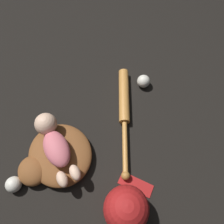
{
  "coord_description": "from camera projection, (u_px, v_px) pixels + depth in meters",
  "views": [
    {
      "loc": [
        -0.33,
        -0.13,
        0.99
      ],
      "look_at": [
        0.16,
        -0.28,
        0.07
      ],
      "focal_mm": 35.0,
      "sensor_mm": 36.0,
      "label": 1
    }
  ],
  "objects": [
    {
      "name": "baseball_glove",
      "position": [
        56.0,
        157.0,
        0.98
      ],
      "size": [
        0.37,
        0.38,
        0.08
      ],
      "color": "brown",
      "rests_on": "ground"
    },
    {
      "name": "baseball_spare",
      "position": [
        14.0,
        184.0,
        0.92
      ],
      "size": [
        0.07,
        0.07,
        0.07
      ],
      "color": "silver",
      "rests_on": "ground"
    },
    {
      "name": "baseball_bat",
      "position": [
        124.0,
        105.0,
        1.12
      ],
      "size": [
        0.58,
        0.23,
        0.05
      ],
      "color": "#C6843D",
      "rests_on": "ground"
    },
    {
      "name": "ground_plane",
      "position": [
        64.0,
        164.0,
        1.0
      ],
      "size": [
        6.0,
        6.0,
        0.0
      ],
      "primitive_type": "plane",
      "color": "black"
    },
    {
      "name": "baseball_cap",
      "position": [
        126.0,
        209.0,
        0.84
      ],
      "size": [
        0.25,
        0.24,
        0.18
      ],
      "color": "maroon",
      "rests_on": "ground"
    },
    {
      "name": "baseball",
      "position": [
        144.0,
        81.0,
        1.19
      ],
      "size": [
        0.07,
        0.07,
        0.07
      ],
      "color": "silver",
      "rests_on": "ground"
    },
    {
      "name": "baby_figure",
      "position": [
        54.0,
        141.0,
        0.93
      ],
      "size": [
        0.34,
        0.15,
        0.1
      ],
      "color": "#D16670",
      "rests_on": "baseball_glove"
    }
  ]
}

